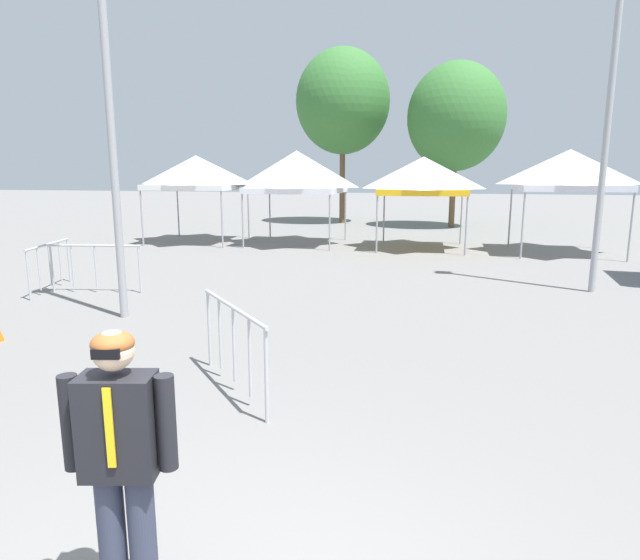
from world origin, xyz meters
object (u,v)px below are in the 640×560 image
object	(u,v)px
light_pole_opposite_side	(104,37)
crowd_barrier_by_lift	(95,259)
tree_behind_tents_center	(343,102)
crowd_barrier_near_person	(233,331)
crowd_barrier_mid_lot	(49,258)
traffic_cone_lot_center	(89,386)
canopy_tent_behind_center	(297,172)
canopy_tent_behind_right	(196,173)
person_foreground	(121,456)
canopy_tent_left_of_center	(423,176)
tree_behind_tents_right	(456,117)
canopy_tent_right_of_center	(569,170)
light_pole_near_lift	(615,52)

from	to	relation	value
light_pole_opposite_side	crowd_barrier_by_lift	distance (m)	4.82
tree_behind_tents_center	crowd_barrier_near_person	xyz separation A→B (m)	(3.02, -22.61, -5.43)
light_pole_opposite_side	crowd_barrier_by_lift	xyz separation A→B (m)	(-1.80, 1.75, -4.11)
crowd_barrier_mid_lot	crowd_barrier_near_person	bearing A→B (deg)	-35.71
crowd_barrier_near_person	traffic_cone_lot_center	xyz separation A→B (m)	(-1.46, -0.78, -0.53)
canopy_tent_behind_center	crowd_barrier_by_lift	xyz separation A→B (m)	(-2.09, -9.14, -1.90)
tree_behind_tents_center	crowd_barrier_mid_lot	bearing A→B (deg)	-100.03
crowd_barrier_by_lift	canopy_tent_behind_right	bearing A→B (deg)	101.32
canopy_tent_behind_right	traffic_cone_lot_center	xyz separation A→B (m)	(5.43, -14.23, -2.40)
traffic_cone_lot_center	person_foreground	bearing A→B (deg)	-50.24
person_foreground	crowd_barrier_near_person	size ratio (longest dim) A/B	1.11
canopy_tent_behind_center	crowd_barrier_mid_lot	xyz separation A→B (m)	(-3.22, -9.19, -1.90)
canopy_tent_left_of_center	light_pole_opposite_side	bearing A→B (deg)	-114.46
canopy_tent_behind_right	crowd_barrier_mid_lot	bearing A→B (deg)	-85.82
crowd_barrier_mid_lot	canopy_tent_behind_right	bearing A→B (deg)	94.18
canopy_tent_behind_right	tree_behind_tents_right	bearing A→B (deg)	40.09
crowd_barrier_near_person	tree_behind_tents_right	bearing A→B (deg)	82.99
crowd_barrier_by_lift	traffic_cone_lot_center	size ratio (longest dim) A/B	4.62
canopy_tent_right_of_center	light_pole_opposite_side	distance (m)	14.37
canopy_tent_right_of_center	traffic_cone_lot_center	world-z (taller)	canopy_tent_right_of_center
canopy_tent_behind_center	traffic_cone_lot_center	size ratio (longest dim) A/B	7.58
tree_behind_tents_center	tree_behind_tents_right	world-z (taller)	tree_behind_tents_center
person_foreground	crowd_barrier_near_person	bearing A→B (deg)	101.56
canopy_tent_behind_right	canopy_tent_left_of_center	size ratio (longest dim) A/B	1.06
canopy_tent_right_of_center	tree_behind_tents_center	xyz separation A→B (m)	(-9.22, 9.27, 3.48)
crowd_barrier_by_lift	light_pole_near_lift	bearing A→B (deg)	13.47
tree_behind_tents_center	crowd_barrier_by_lift	bearing A→B (deg)	-96.56
light_pole_near_lift	crowd_barrier_by_lift	size ratio (longest dim) A/B	4.33
tree_behind_tents_right	light_pole_near_lift	bearing A→B (deg)	-78.10
traffic_cone_lot_center	tree_behind_tents_right	bearing A→B (deg)	79.56
crowd_barrier_mid_lot	traffic_cone_lot_center	bearing A→B (deg)	-47.80
light_pole_opposite_side	crowd_barrier_mid_lot	size ratio (longest dim) A/B	4.21
canopy_tent_behind_center	light_pole_opposite_side	bearing A→B (deg)	-91.53
crowd_barrier_near_person	person_foreground	bearing A→B (deg)	-78.44
person_foreground	tree_behind_tents_center	size ratio (longest dim) A/B	0.20
light_pole_opposite_side	crowd_barrier_mid_lot	distance (m)	5.33
canopy_tent_behind_right	crowd_barrier_near_person	xyz separation A→B (m)	(6.89, -13.44, -1.87)
traffic_cone_lot_center	canopy_tent_left_of_center	bearing A→B (deg)	78.00
canopy_tent_behind_center	traffic_cone_lot_center	distance (m)	14.73
canopy_tent_behind_center	canopy_tent_behind_right	bearing A→B (deg)	-176.74
light_pole_near_lift	canopy_tent_left_of_center	bearing A→B (deg)	122.75
canopy_tent_behind_center	tree_behind_tents_center	world-z (taller)	tree_behind_tents_center
light_pole_opposite_side	traffic_cone_lot_center	xyz separation A→B (m)	(1.84, -3.55, -4.63)
canopy_tent_behind_right	crowd_barrier_near_person	world-z (taller)	canopy_tent_behind_right
crowd_barrier_mid_lot	canopy_tent_left_of_center	bearing A→B (deg)	49.06
person_foreground	tree_behind_tents_center	xyz separation A→B (m)	(-3.71, 25.98, 5.15)
canopy_tent_right_of_center	light_pole_near_lift	world-z (taller)	light_pole_near_lift
crowd_barrier_mid_lot	light_pole_near_lift	bearing A→B (deg)	12.45
canopy_tent_behind_right	tree_behind_tents_center	xyz separation A→B (m)	(3.86, 9.17, 3.56)
light_pole_near_lift	tree_behind_tents_center	xyz separation A→B (m)	(-8.69, 15.51, 1.11)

